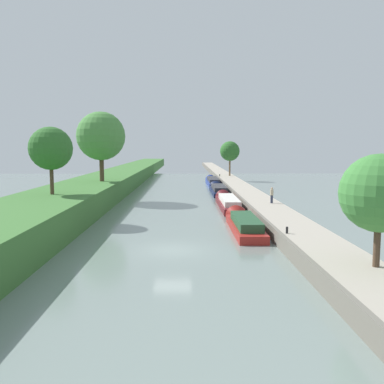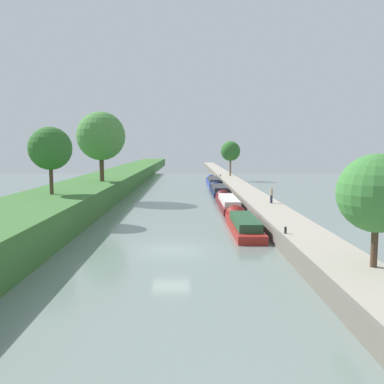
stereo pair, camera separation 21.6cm
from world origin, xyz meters
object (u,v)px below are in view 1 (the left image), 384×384
Objects in this scene: narrowboat_maroon at (228,202)px; mooring_bollard_near at (287,230)px; person_walking at (272,195)px; narrowboat_red at (243,223)px; mooring_bollard_far at (220,175)px; narrowboat_navy at (218,190)px; narrowboat_blue at (213,181)px.

narrowboat_maroon is 19.90m from mooring_bollard_near.
narrowboat_red is at bearing -115.79° from person_walking.
mooring_bollard_far is (2.00, 48.13, 0.76)m from narrowboat_red.
narrowboat_navy is at bearing 101.94° from person_walking.
mooring_bollard_far is (-2.11, 39.61, -0.65)m from person_walking.
mooring_bollard_far is (0.00, 54.68, 0.00)m from mooring_bollard_near.
narrowboat_maroon is at bearing 95.64° from mooring_bollard_near.
mooring_bollard_near is at bearing -90.00° from mooring_bollard_far.
mooring_bollard_near is at bearing -73.00° from narrowboat_red.
narrowboat_red is at bearing -92.38° from mooring_bollard_far.
narrowboat_maroon is 14.34m from narrowboat_navy.
narrowboat_maroon is (0.05, 13.24, 0.00)m from narrowboat_red.
narrowboat_maroon is 6.39m from person_walking.
person_walking reaches higher than narrowboat_navy.
narrowboat_maroon reaches higher than narrowboat_blue.
narrowboat_red is at bearing -90.22° from narrowboat_blue.
person_walking is at bearing -49.31° from narrowboat_maroon.
mooring_bollard_near is at bearing -87.82° from narrowboat_blue.
narrowboat_navy is 27.00× the size of mooring_bollard_far.
narrowboat_red is 48.18m from mooring_bollard_far.
narrowboat_red is 0.74× the size of narrowboat_blue.
person_walking is (4.06, -4.73, 1.40)m from narrowboat_maroon.
narrowboat_navy is 19.54m from person_walking.
narrowboat_maroon reaches higher than narrowboat_red.
mooring_bollard_far is (1.84, 6.29, 0.72)m from narrowboat_blue.
person_walking reaches higher than mooring_bollard_near.
person_walking reaches higher than narrowboat_red.
person_walking reaches higher than mooring_bollard_far.
mooring_bollard_far is at bearing 90.00° from mooring_bollard_near.
mooring_bollard_far is at bearing 87.62° from narrowboat_red.
narrowboat_maroon is 7.89× the size of person_walking.
mooring_bollard_far is (1.92, 20.54, 0.77)m from narrowboat_navy.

